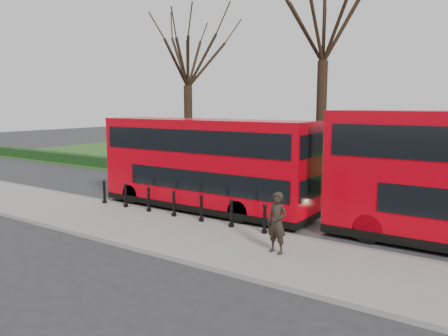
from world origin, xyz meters
The scene contains 12 objects.
ground centered at (0.00, 0.00, 0.00)m, with size 120.00×120.00×0.00m, color #28282B.
pavement centered at (0.00, -3.00, 0.07)m, with size 60.00×4.00×0.15m, color gray.
kerb centered at (0.00, -1.00, 0.07)m, with size 60.00×0.25×0.16m, color slate.
grass_verge centered at (0.00, 15.00, 0.03)m, with size 60.00×18.00×0.06m, color #2B511B.
hedge centered at (0.00, 6.80, 0.40)m, with size 60.00×0.90×0.80m, color black.
yellow_line_outer centered at (0.00, -0.70, 0.01)m, with size 60.00×0.10×0.01m, color yellow.
yellow_line_inner centered at (0.00, -0.50, 0.01)m, with size 60.00×0.10×0.01m, color yellow.
tree_left centered at (-8.00, 10.00, 7.86)m, with size 6.92×6.92×10.82m.
tree_mid centered at (2.00, 10.00, 9.43)m, with size 8.30×8.30×12.97m.
bollard_row centered at (0.40, -1.35, 0.65)m, with size 8.54×0.15×1.00m.
bus_lead centered at (0.37, 0.72, 2.01)m, with size 10.05×2.31×4.00m.
pedestrian centered at (5.90, -2.95, 1.10)m, with size 0.69×0.45×1.89m, color black.
Camera 1 is at (11.82, -14.44, 4.67)m, focal length 35.00 mm.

